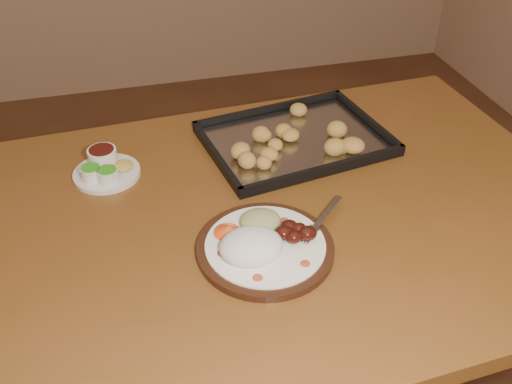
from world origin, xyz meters
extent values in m
cube|color=brown|center=(0.21, -0.17, 0.73)|extent=(1.55, 0.98, 0.04)
cylinder|color=#513618|center=(0.87, 0.25, 0.35)|extent=(0.07, 0.07, 0.71)
cylinder|color=black|center=(0.25, -0.27, 0.76)|extent=(0.26, 0.26, 0.02)
cylinder|color=white|center=(0.25, -0.27, 0.77)|extent=(0.23, 0.23, 0.01)
ellipsoid|color=#B8402C|center=(0.22, -0.36, 0.77)|extent=(0.02, 0.02, 0.00)
ellipsoid|color=#B8402C|center=(0.31, -0.34, 0.77)|extent=(0.02, 0.02, 0.00)
ellipsoid|color=#B8402C|center=(0.31, -0.22, 0.77)|extent=(0.02, 0.02, 0.00)
ellipsoid|color=#B8402C|center=(0.17, -0.28, 0.77)|extent=(0.02, 0.02, 0.00)
ellipsoid|color=silver|center=(0.22, -0.29, 0.78)|extent=(0.14, 0.13, 0.05)
ellipsoid|color=#421209|center=(0.31, -0.28, 0.78)|extent=(0.03, 0.03, 0.02)
ellipsoid|color=#421209|center=(0.32, -0.26, 0.78)|extent=(0.03, 0.03, 0.02)
ellipsoid|color=#421209|center=(0.31, -0.25, 0.78)|extent=(0.03, 0.03, 0.02)
ellipsoid|color=#421209|center=(0.33, -0.28, 0.78)|extent=(0.03, 0.03, 0.02)
ellipsoid|color=#421209|center=(0.29, -0.27, 0.78)|extent=(0.03, 0.03, 0.02)
ellipsoid|color=tan|center=(0.26, -0.22, 0.78)|extent=(0.10, 0.09, 0.03)
cone|color=#F54B16|center=(0.19, -0.23, 0.78)|extent=(0.08, 0.08, 0.03)
cube|color=silver|center=(0.39, -0.22, 0.77)|extent=(0.10, 0.10, 0.00)
cube|color=silver|center=(0.35, -0.27, 0.77)|extent=(0.04, 0.04, 0.00)
cylinder|color=silver|center=(0.34, -0.29, 0.77)|extent=(0.02, 0.02, 0.00)
cylinder|color=silver|center=(0.33, -0.29, 0.77)|extent=(0.02, 0.02, 0.00)
cylinder|color=silver|center=(0.33, -0.28, 0.77)|extent=(0.02, 0.02, 0.00)
cylinder|color=silver|center=(0.33, -0.28, 0.77)|extent=(0.02, 0.02, 0.00)
cylinder|color=silver|center=(-0.02, 0.05, 0.76)|extent=(0.15, 0.15, 0.01)
cylinder|color=silver|center=(-0.05, 0.03, 0.77)|extent=(0.05, 0.05, 0.03)
cylinder|color=#35971E|center=(-0.05, 0.03, 0.79)|extent=(0.04, 0.04, 0.00)
cylinder|color=silver|center=(-0.02, 0.02, 0.77)|extent=(0.05, 0.05, 0.03)
cylinder|color=#35971E|center=(-0.02, 0.02, 0.79)|extent=(0.04, 0.04, 0.00)
cylinder|color=white|center=(-0.03, 0.09, 0.78)|extent=(0.06, 0.06, 0.04)
cylinder|color=#390C0A|center=(-0.03, 0.09, 0.80)|extent=(0.06, 0.06, 0.00)
ellipsoid|color=gold|center=(0.02, 0.06, 0.77)|extent=(0.04, 0.04, 0.02)
cube|color=black|center=(0.42, 0.07, 0.75)|extent=(0.46, 0.37, 0.01)
cube|color=black|center=(0.40, 0.22, 0.77)|extent=(0.41, 0.08, 0.02)
cube|color=black|center=(0.45, -0.07, 0.77)|extent=(0.41, 0.08, 0.02)
cube|color=black|center=(0.62, 0.11, 0.77)|extent=(0.06, 0.30, 0.02)
cube|color=black|center=(0.22, 0.04, 0.77)|extent=(0.06, 0.30, 0.02)
cube|color=silver|center=(0.42, 0.07, 0.76)|extent=(0.43, 0.34, 0.00)
ellipsoid|color=gold|center=(0.48, 0.08, 0.78)|extent=(0.05, 0.04, 0.03)
ellipsoid|color=gold|center=(0.52, 0.12, 0.78)|extent=(0.06, 0.06, 0.03)
ellipsoid|color=gold|center=(0.46, 0.15, 0.78)|extent=(0.06, 0.06, 0.03)
ellipsoid|color=gold|center=(0.44, 0.13, 0.78)|extent=(0.05, 0.05, 0.03)
ellipsoid|color=gold|center=(0.39, 0.15, 0.78)|extent=(0.05, 0.05, 0.03)
ellipsoid|color=gold|center=(0.39, 0.10, 0.78)|extent=(0.06, 0.06, 0.03)
ellipsoid|color=gold|center=(0.32, 0.09, 0.78)|extent=(0.06, 0.06, 0.03)
ellipsoid|color=gold|center=(0.35, 0.06, 0.78)|extent=(0.05, 0.04, 0.03)
ellipsoid|color=gold|center=(0.31, 0.03, 0.78)|extent=(0.06, 0.06, 0.03)
ellipsoid|color=gold|center=(0.38, 0.00, 0.78)|extent=(0.06, 0.06, 0.03)
ellipsoid|color=gold|center=(0.42, 0.04, 0.78)|extent=(0.05, 0.05, 0.03)
ellipsoid|color=gold|center=(0.46, 0.02, 0.78)|extent=(0.05, 0.05, 0.03)
ellipsoid|color=gold|center=(0.48, 0.01, 0.78)|extent=(0.06, 0.06, 0.03)
ellipsoid|color=gold|center=(0.54, 0.07, 0.78)|extent=(0.06, 0.06, 0.03)
camera|label=1|loc=(0.04, -1.03, 1.49)|focal=40.00mm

